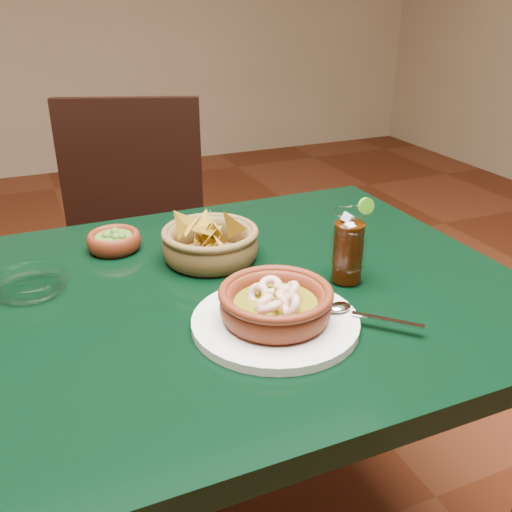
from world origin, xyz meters
name	(u,v)px	position (x,y,z in m)	size (l,w,h in m)	color
dining_table	(178,348)	(0.00, 0.00, 0.65)	(1.20, 0.80, 0.75)	black
dining_chair	(132,254)	(0.06, 0.71, 0.52)	(0.56, 0.56, 0.95)	black
shrimp_plate	(276,308)	(0.12, -0.15, 0.78)	(0.32, 0.26, 0.08)	silver
chip_basket	(210,243)	(0.11, 0.12, 0.78)	(0.21, 0.21, 0.13)	brown
guacamole_ramekin	(114,241)	(-0.05, 0.24, 0.77)	(0.12, 0.12, 0.04)	#531D0E
cola_drink	(348,247)	(0.30, -0.06, 0.81)	(0.13, 0.13, 0.15)	white
glass_ashtray	(29,283)	(-0.22, 0.12, 0.77)	(0.14, 0.14, 0.03)	white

